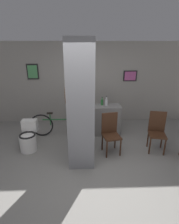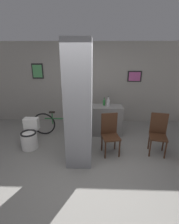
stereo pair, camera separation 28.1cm
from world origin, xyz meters
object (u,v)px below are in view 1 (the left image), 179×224
object	(u,v)px
bottle_tall	(106,102)
chair_near_pillar	(111,132)
bicycle	(60,124)
chair_by_doorway	(157,130)
toilet	(29,138)

from	to	relation	value
bottle_tall	chair_near_pillar	bearing A→B (deg)	-90.34
chair_near_pillar	bicycle	size ratio (longest dim) A/B	0.57
chair_near_pillar	chair_by_doorway	size ratio (longest dim) A/B	1.00
bicycle	bottle_tall	world-z (taller)	bottle_tall
bicycle	chair_by_doorway	bearing A→B (deg)	-18.37
chair_near_pillar	bottle_tall	bearing A→B (deg)	77.78
bicycle	bottle_tall	xyz separation A→B (m)	(1.32, 0.10, 0.62)
chair_by_doorway	bicycle	size ratio (longest dim) A/B	0.57
bicycle	bottle_tall	distance (m)	1.46
bottle_tall	bicycle	bearing A→B (deg)	-175.54
chair_near_pillar	bicycle	bearing A→B (deg)	134.89
toilet	bicycle	size ratio (longest dim) A/B	0.41
toilet	bicycle	xyz separation A→B (m)	(0.70, 0.70, 0.05)
chair_near_pillar	bicycle	xyz separation A→B (m)	(-1.32, 0.86, -0.18)
toilet	chair_by_doorway	world-z (taller)	chair_by_doorway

